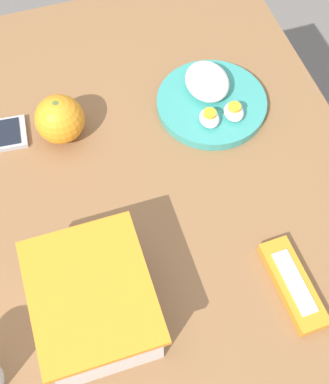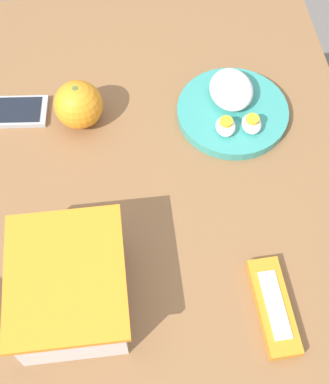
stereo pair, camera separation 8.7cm
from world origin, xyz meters
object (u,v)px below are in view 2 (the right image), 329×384
candy_bar (274,307)px  cell_phone (9,112)px  food_container (71,288)px  rice_plate (233,107)px  orange_fruit (79,105)px

candy_bar → cell_phone: (0.42, 0.41, -0.00)m
candy_bar → food_container: bearing=80.4°
rice_plate → candy_bar: bearing=179.1°
orange_fruit → candy_bar: size_ratio=0.57×
food_container → orange_fruit: (0.34, -0.02, -0.00)m
food_container → cell_phone: size_ratio=1.34×
food_container → candy_bar: food_container is taller
rice_plate → cell_phone: 0.41m
orange_fruit → candy_bar: orange_fruit is taller
candy_bar → cell_phone: size_ratio=1.02×
rice_plate → orange_fruit: bearing=86.7°
cell_phone → candy_bar: bearing=-136.3°
orange_fruit → food_container: bearing=176.1°
cell_phone → food_container: bearing=-163.6°
food_container → rice_plate: (0.33, -0.30, -0.03)m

